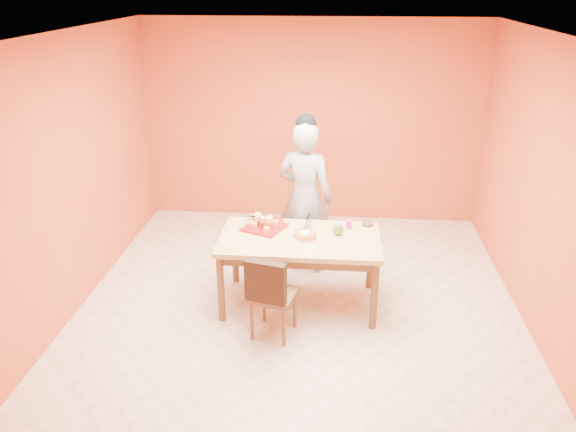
# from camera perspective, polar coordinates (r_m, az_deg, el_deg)

# --- Properties ---
(floor) EXTENTS (5.00, 5.00, 0.00)m
(floor) POSITION_cam_1_polar(r_m,az_deg,el_deg) (5.83, 0.99, -9.58)
(floor) COLOR silver
(floor) RESTS_ON ground
(ceiling) EXTENTS (5.00, 5.00, 0.00)m
(ceiling) POSITION_cam_1_polar(r_m,az_deg,el_deg) (4.92, 1.21, 17.91)
(ceiling) COLOR white
(ceiling) RESTS_ON wall_back
(wall_back) EXTENTS (4.50, 0.00, 4.50)m
(wall_back) POSITION_cam_1_polar(r_m,az_deg,el_deg) (7.61, 2.48, 9.44)
(wall_back) COLOR #C45E2D
(wall_back) RESTS_ON floor
(wall_left) EXTENTS (0.00, 5.00, 5.00)m
(wall_left) POSITION_cam_1_polar(r_m,az_deg,el_deg) (5.82, -21.63, 3.46)
(wall_left) COLOR #C45E2D
(wall_left) RESTS_ON floor
(wall_right) EXTENTS (0.00, 5.00, 5.00)m
(wall_right) POSITION_cam_1_polar(r_m,az_deg,el_deg) (5.55, 24.96, 1.99)
(wall_right) COLOR #C45E2D
(wall_right) RESTS_ON floor
(dining_table) EXTENTS (1.60, 0.90, 0.76)m
(dining_table) POSITION_cam_1_polar(r_m,az_deg,el_deg) (5.63, 1.21, -3.02)
(dining_table) COLOR tan
(dining_table) RESTS_ON floor
(dining_chair) EXTENTS (0.48, 0.54, 0.86)m
(dining_chair) POSITION_cam_1_polar(r_m,az_deg,el_deg) (5.24, -1.53, -7.90)
(dining_chair) COLOR brown
(dining_chair) RESTS_ON floor
(pastry_pile) EXTENTS (0.34, 0.34, 0.11)m
(pastry_pile) POSITION_cam_1_polar(r_m,az_deg,el_deg) (5.76, -2.41, -0.55)
(pastry_pile) COLOR #E1AE60
(pastry_pile) RESTS_ON pastry_platter
(person) EXTENTS (0.73, 0.59, 1.75)m
(person) POSITION_cam_1_polar(r_m,az_deg,el_deg) (6.28, 1.74, 1.87)
(person) COLOR gray
(person) RESTS_ON floor
(pastry_platter) EXTENTS (0.50, 0.50, 0.02)m
(pastry_platter) POSITION_cam_1_polar(r_m,az_deg,el_deg) (5.79, -2.40, -1.15)
(pastry_platter) COLOR maroon
(pastry_platter) RESTS_ON dining_table
(red_dinner_plate) EXTENTS (0.23, 0.23, 0.01)m
(red_dinner_plate) POSITION_cam_1_polar(r_m,az_deg,el_deg) (5.93, -1.50, -0.56)
(red_dinner_plate) COLOR maroon
(red_dinner_plate) RESTS_ON dining_table
(white_cake_plate) EXTENTS (0.29, 0.29, 0.01)m
(white_cake_plate) POSITION_cam_1_polar(r_m,az_deg,el_deg) (5.56, 1.75, -2.23)
(white_cake_plate) COLOR white
(white_cake_plate) RESTS_ON dining_table
(sponge_cake) EXTENTS (0.24, 0.24, 0.05)m
(sponge_cake) POSITION_cam_1_polar(r_m,az_deg,el_deg) (5.55, 1.76, -1.93)
(sponge_cake) COLOR orange
(sponge_cake) RESTS_ON white_cake_plate
(cake_server) EXTENTS (0.09, 0.29, 0.01)m
(cake_server) POSITION_cam_1_polar(r_m,az_deg,el_deg) (5.70, 1.97, -0.87)
(cake_server) COLOR silver
(cake_server) RESTS_ON sponge_cake
(egg_ornament) EXTENTS (0.13, 0.11, 0.13)m
(egg_ornament) POSITION_cam_1_polar(r_m,az_deg,el_deg) (5.63, 5.09, -1.32)
(egg_ornament) COLOR olive
(egg_ornament) RESTS_ON dining_table
(magenta_glass) EXTENTS (0.06, 0.06, 0.09)m
(magenta_glass) POSITION_cam_1_polar(r_m,az_deg,el_deg) (5.81, 6.18, -0.82)
(magenta_glass) COLOR #D82082
(magenta_glass) RESTS_ON dining_table
(checker_tin) EXTENTS (0.13, 0.13, 0.03)m
(checker_tin) POSITION_cam_1_polar(r_m,az_deg,el_deg) (5.90, 8.06, -0.80)
(checker_tin) COLOR #3B2110
(checker_tin) RESTS_ON dining_table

